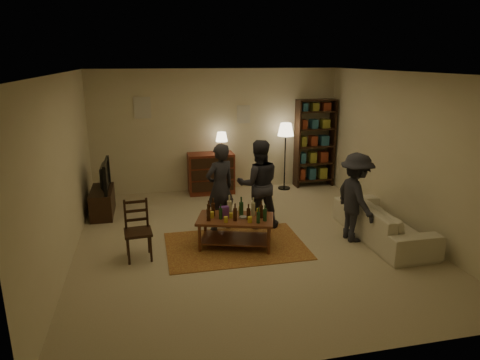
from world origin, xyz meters
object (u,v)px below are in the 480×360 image
object	(u,v)px
tv_stand	(102,195)
person_right	(258,184)
bookshelf	(315,142)
dining_chair	(137,228)
floor_lamp	(286,134)
person_left	(220,188)
coffee_table	(235,221)
sofa	(383,221)
dresser	(211,172)
person_by_sofa	(355,198)

from	to	relation	value
tv_stand	person_right	distance (m)	3.04
bookshelf	dining_chair	bearing A→B (deg)	-143.10
floor_lamp	person_left	distance (m)	2.85
coffee_table	sofa	bearing A→B (deg)	-5.34
dining_chair	person_right	world-z (taller)	person_right
coffee_table	person_left	size ratio (longest dim) A/B	0.86
sofa	dining_chair	bearing A→B (deg)	87.57
dresser	person_right	xyz separation A→B (m)	(0.50, -2.14, 0.31)
sofa	person_left	bearing A→B (deg)	69.56
sofa	person_by_sofa	size ratio (longest dim) A/B	1.42
dining_chair	bookshelf	bearing A→B (deg)	32.11
dresser	person_right	world-z (taller)	person_right
dresser	person_right	size ratio (longest dim) A/B	0.87
sofa	tv_stand	bearing A→B (deg)	64.66
floor_lamp	person_right	bearing A→B (deg)	-119.58
dining_chair	floor_lamp	world-z (taller)	floor_lamp
tv_stand	sofa	bearing A→B (deg)	-25.34
person_by_sofa	sofa	bearing A→B (deg)	-99.74
coffee_table	tv_stand	bearing A→B (deg)	138.00
coffee_table	dresser	size ratio (longest dim) A/B	0.98
coffee_table	dining_chair	distance (m)	1.51
dining_chair	floor_lamp	xyz separation A→B (m)	(3.26, 2.88, 0.80)
person_by_sofa	tv_stand	bearing A→B (deg)	59.97
person_left	dining_chair	bearing A→B (deg)	4.67
person_by_sofa	dresser	bearing A→B (deg)	29.07
dining_chair	dresser	size ratio (longest dim) A/B	0.67
coffee_table	tv_stand	size ratio (longest dim) A/B	1.25
tv_stand	dining_chair	bearing A→B (deg)	-71.51
dresser	floor_lamp	size ratio (longest dim) A/B	0.89
dining_chair	tv_stand	distance (m)	2.14
person_right	sofa	bearing A→B (deg)	157.39
dresser	bookshelf	size ratio (longest dim) A/B	0.67
sofa	person_right	xyz separation A→B (m)	(-1.89, 0.97, 0.48)
dresser	person_by_sofa	size ratio (longest dim) A/B	0.93
bookshelf	person_right	distance (m)	2.94
coffee_table	person_left	xyz separation A→B (m)	(-0.12, 0.73, 0.34)
tv_stand	person_by_sofa	world-z (taller)	person_by_sofa
dining_chair	sofa	xyz separation A→B (m)	(3.97, -0.17, -0.17)
tv_stand	person_right	world-z (taller)	person_right
sofa	coffee_table	bearing A→B (deg)	84.66
sofa	person_right	world-z (taller)	person_right
tv_stand	person_by_sofa	xyz separation A→B (m)	(4.14, -2.14, 0.35)
floor_lamp	bookshelf	bearing A→B (deg)	9.77
bookshelf	person_left	world-z (taller)	bookshelf
dining_chair	dresser	xyz separation A→B (m)	(1.57, 2.95, -0.00)
person_left	dresser	bearing A→B (deg)	-119.65
tv_stand	person_left	world-z (taller)	person_left
coffee_table	bookshelf	size ratio (longest dim) A/B	0.66
coffee_table	person_right	world-z (taller)	person_right
coffee_table	floor_lamp	size ratio (longest dim) A/B	0.87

